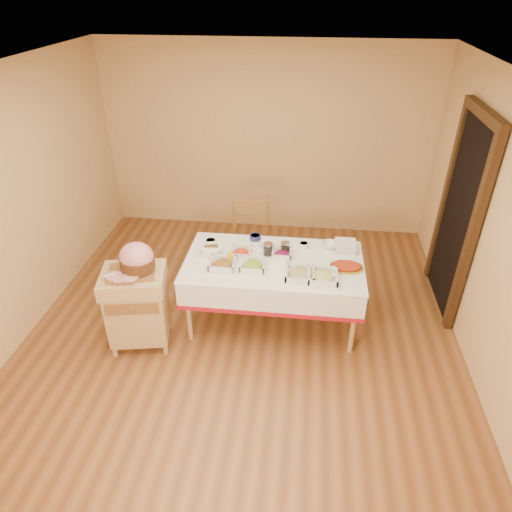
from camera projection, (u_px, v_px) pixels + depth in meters
The scene contains 23 objects.
room_shell at pixel (239, 226), 4.15m from camera, with size 5.00×5.00×5.00m.
doorway at pixel (460, 214), 4.78m from camera, with size 0.09×1.10×2.20m.
dining_table at pixel (273, 274), 4.74m from camera, with size 1.82×1.02×0.76m.
butcher_cart at pixel (137, 304), 4.50m from camera, with size 0.68×0.60×0.85m.
dining_chair at pixel (250, 243), 5.43m from camera, with size 0.47×0.45×1.01m.
ham_on_board at pixel (136, 260), 4.26m from camera, with size 0.46×0.43×0.30m.
serving_dish_a at pixel (223, 264), 4.54m from camera, with size 0.26×0.26×0.11m.
serving_dish_b at pixel (253, 265), 4.53m from camera, with size 0.25×0.25×0.10m.
serving_dish_c at pixel (300, 274), 4.39m from camera, with size 0.28×0.28×0.11m.
serving_dish_d at pixel (323, 276), 4.35m from camera, with size 0.28×0.28×0.11m.
serving_dish_e at pixel (241, 252), 4.73m from camera, with size 0.22×0.21×0.10m.
serving_dish_f at pixel (282, 254), 4.72m from camera, with size 0.21×0.20×0.10m.
small_bowl_left at pixel (211, 242), 4.92m from camera, with size 0.12×0.12×0.06m.
small_bowl_mid at pixel (255, 237), 5.02m from camera, with size 0.13×0.13×0.05m.
small_bowl_right at pixel (304, 245), 4.87m from camera, with size 0.11×0.11×0.05m.
bowl_white_imported at pixel (265, 244), 4.92m from camera, with size 0.14×0.14×0.03m, color silver.
bowl_small_imported at pixel (330, 245), 4.88m from camera, with size 0.17×0.17×0.05m, color silver.
preserve_jar_left at pixel (268, 249), 4.73m from camera, with size 0.10×0.10×0.13m.
preserve_jar_right at pixel (285, 248), 4.77m from camera, with size 0.10×0.10×0.12m.
mustard_bottle at pixel (230, 257), 4.59m from camera, with size 0.05×0.05×0.16m.
bread_basket at pixel (211, 250), 4.75m from camera, with size 0.23×0.23×0.10m.
plate_stack at pixel (345, 246), 4.82m from camera, with size 0.22×0.22×0.09m.
brass_platter at pixel (346, 267), 4.52m from camera, with size 0.33×0.23×0.04m.
Camera 1 is at (0.58, -3.62, 3.26)m, focal length 32.00 mm.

